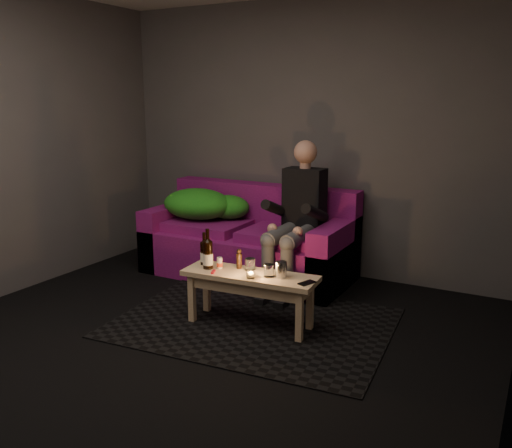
{
  "coord_description": "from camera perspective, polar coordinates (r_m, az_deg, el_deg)",
  "views": [
    {
      "loc": [
        2.07,
        -2.61,
        1.69
      ],
      "look_at": [
        -0.11,
        1.4,
        0.62
      ],
      "focal_mm": 38.0,
      "sensor_mm": 36.0,
      "label": 1
    }
  ],
  "objects": [
    {
      "name": "floor",
      "position": [
        3.73,
        -9.06,
        -13.88
      ],
      "size": [
        4.5,
        4.5,
        0.0
      ],
      "primitive_type": "plane",
      "color": "black",
      "rests_on": "ground"
    },
    {
      "name": "room",
      "position": [
        3.71,
        -5.49,
        12.42
      ],
      "size": [
        4.5,
        4.5,
        4.5
      ],
      "color": "silver",
      "rests_on": "ground"
    },
    {
      "name": "rug",
      "position": [
        4.22,
        -0.3,
        -10.34
      ],
      "size": [
        2.15,
        1.63,
        0.01
      ],
      "primitive_type": "cube",
      "rotation": [
        0.0,
        0.0,
        0.08
      ],
      "color": "black",
      "rests_on": "floor"
    },
    {
      "name": "sofa",
      "position": [
        5.26,
        -0.65,
        -2.05
      ],
      "size": [
        1.98,
        0.89,
        0.85
      ],
      "color": "#720F5B",
      "rests_on": "floor"
    },
    {
      "name": "green_blanket",
      "position": [
        5.45,
        -5.55,
        2.02
      ],
      "size": [
        0.87,
        0.59,
        0.3
      ],
      "color": "#198C20",
      "rests_on": "sofa"
    },
    {
      "name": "person",
      "position": [
        4.78,
        4.33,
        1.02
      ],
      "size": [
        0.36,
        0.82,
        1.32
      ],
      "color": "black",
      "rests_on": "sofa"
    },
    {
      "name": "coffee_table",
      "position": [
        4.06,
        -0.65,
        -6.21
      ],
      "size": [
        1.04,
        0.4,
        0.42
      ],
      "rotation": [
        0.0,
        0.0,
        0.08
      ],
      "color": "tan",
      "rests_on": "rug"
    },
    {
      "name": "beer_bottle_a",
      "position": [
        4.24,
        -5.47,
        -3.02
      ],
      "size": [
        0.06,
        0.06,
        0.26
      ],
      "color": "black",
      "rests_on": "coffee_table"
    },
    {
      "name": "beer_bottle_b",
      "position": [
        4.13,
        -5.1,
        -3.15
      ],
      "size": [
        0.08,
        0.08,
        0.31
      ],
      "color": "black",
      "rests_on": "coffee_table"
    },
    {
      "name": "salt_shaker",
      "position": [
        4.14,
        -3.85,
        -4.11
      ],
      "size": [
        0.05,
        0.05,
        0.09
      ],
      "primitive_type": "cylinder",
      "rotation": [
        0.0,
        0.0,
        0.24
      ],
      "color": "silver",
      "rests_on": "coffee_table"
    },
    {
      "name": "pepper_mill",
      "position": [
        4.13,
        -1.79,
        -3.91
      ],
      "size": [
        0.06,
        0.06,
        0.12
      ],
      "primitive_type": "cylinder",
      "rotation": [
        0.0,
        0.0,
        -0.36
      ],
      "color": "black",
      "rests_on": "coffee_table"
    },
    {
      "name": "tumbler_back",
      "position": [
        4.09,
        -0.63,
        -4.26
      ],
      "size": [
        0.1,
        0.1,
        0.09
      ],
      "primitive_type": "cylinder",
      "rotation": [
        0.0,
        0.0,
        0.43
      ],
      "color": "white",
      "rests_on": "coffee_table"
    },
    {
      "name": "tealight",
      "position": [
        3.92,
        -0.56,
        -5.36
      ],
      "size": [
        0.06,
        0.06,
        0.05
      ],
      "color": "white",
      "rests_on": "coffee_table"
    },
    {
      "name": "tumbler_front",
      "position": [
        3.95,
        1.37,
        -4.91
      ],
      "size": [
        0.1,
        0.1,
        0.09
      ],
      "primitive_type": "cylinder",
      "rotation": [
        0.0,
        0.0,
        -0.42
      ],
      "color": "white",
      "rests_on": "coffee_table"
    },
    {
      "name": "steel_cup",
      "position": [
        3.93,
        2.64,
        -4.82
      ],
      "size": [
        0.09,
        0.09,
        0.12
      ],
      "primitive_type": "cylinder",
      "rotation": [
        0.0,
        0.0,
        0.1
      ],
      "color": "#AFB0B6",
      "rests_on": "coffee_table"
    },
    {
      "name": "smartphone",
      "position": [
        3.83,
        5.38,
        -6.19
      ],
      "size": [
        0.11,
        0.15,
        0.01
      ],
      "primitive_type": "cube",
      "rotation": [
        0.0,
        0.0,
        -0.35
      ],
      "color": "black",
      "rests_on": "coffee_table"
    },
    {
      "name": "red_lighter",
      "position": [
        4.06,
        -4.53,
        -5.03
      ],
      "size": [
        0.05,
        0.08,
        0.01
      ],
      "primitive_type": "cube",
      "rotation": [
        0.0,
        0.0,
        0.36
      ],
      "color": "red",
      "rests_on": "coffee_table"
    }
  ]
}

